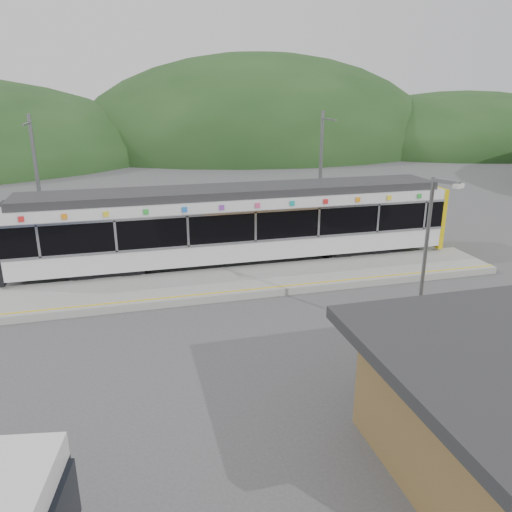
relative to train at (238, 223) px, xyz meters
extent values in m
plane|color=#4C4C4F|center=(-1.87, -6.00, -2.06)|extent=(120.00, 120.00, 0.00)
ellipsoid|color=#1E3D19|center=(14.13, 48.00, -2.06)|extent=(52.00, 39.00, 26.00)
ellipsoid|color=#1E3D19|center=(43.13, 42.00, -2.06)|extent=(44.00, 33.00, 16.00)
cube|color=#9E9E99|center=(-1.87, -2.70, -1.91)|extent=(26.00, 3.20, 0.30)
cube|color=yellow|center=(-1.87, -4.00, -1.76)|extent=(26.00, 0.10, 0.01)
cube|color=black|center=(-6.02, 0.00, -1.76)|extent=(3.20, 2.20, 0.56)
cube|color=black|center=(5.98, 0.00, -1.76)|extent=(3.20, 2.20, 0.56)
cube|color=silver|center=(-0.02, 0.00, -1.02)|extent=(20.00, 2.90, 0.92)
cube|color=black|center=(-0.02, 0.00, 0.16)|extent=(20.00, 2.96, 1.45)
cube|color=silver|center=(-0.02, -1.50, -0.51)|extent=(20.00, 0.05, 0.10)
cube|color=silver|center=(-0.02, -1.50, 0.84)|extent=(20.00, 0.05, 0.10)
cube|color=silver|center=(-0.02, 0.00, 1.11)|extent=(20.00, 2.90, 0.45)
cube|color=#2D2D30|center=(-0.02, 0.00, 1.52)|extent=(19.40, 2.50, 0.36)
cube|color=#DABA0B|center=(10.10, 0.00, -0.16)|extent=(0.24, 2.92, 3.00)
cube|color=black|center=(-10.12, 0.00, -0.16)|extent=(0.20, 2.92, 3.00)
cube|color=silver|center=(-8.52, -1.50, 0.16)|extent=(0.10, 0.05, 1.35)
cube|color=silver|center=(-5.52, -1.50, 0.16)|extent=(0.10, 0.05, 1.35)
cube|color=silver|center=(-2.52, -1.50, 0.16)|extent=(0.10, 0.05, 1.35)
cube|color=silver|center=(0.48, -1.50, 0.16)|extent=(0.10, 0.05, 1.35)
cube|color=silver|center=(3.48, -1.50, 0.16)|extent=(0.10, 0.05, 1.35)
cube|color=silver|center=(6.48, -1.50, 0.16)|extent=(0.10, 0.05, 1.35)
cube|color=silver|center=(8.98, -1.50, 0.16)|extent=(0.10, 0.05, 1.35)
cube|color=red|center=(-9.02, -1.49, 1.12)|extent=(0.22, 0.04, 0.22)
cube|color=orange|center=(-7.42, -1.49, 1.12)|extent=(0.22, 0.04, 0.22)
cube|color=yellow|center=(-5.82, -1.49, 1.12)|extent=(0.22, 0.04, 0.22)
cube|color=green|center=(-4.22, -1.49, 1.12)|extent=(0.22, 0.04, 0.22)
cube|color=blue|center=(-2.62, -1.49, 1.12)|extent=(0.22, 0.04, 0.22)
cube|color=purple|center=(-1.02, -1.49, 1.12)|extent=(0.22, 0.04, 0.22)
cube|color=#E54C8C|center=(0.58, -1.49, 1.12)|extent=(0.22, 0.04, 0.22)
cube|color=#19A5A5|center=(2.18, -1.49, 1.12)|extent=(0.22, 0.04, 0.22)
cube|color=red|center=(3.78, -1.49, 1.12)|extent=(0.22, 0.04, 0.22)
cube|color=orange|center=(5.38, -1.49, 1.12)|extent=(0.22, 0.04, 0.22)
cube|color=yellow|center=(6.98, -1.49, 1.12)|extent=(0.22, 0.04, 0.22)
cube|color=green|center=(8.58, -1.49, 1.12)|extent=(0.22, 0.04, 0.22)
cylinder|color=slate|center=(-8.87, 2.60, 1.44)|extent=(0.18, 0.18, 7.00)
cube|color=slate|center=(-8.87, 1.80, 4.54)|extent=(0.08, 1.80, 0.08)
cylinder|color=slate|center=(5.13, 2.60, 1.44)|extent=(0.18, 0.18, 7.00)
cube|color=slate|center=(5.13, 1.80, 4.54)|extent=(0.08, 1.80, 0.08)
cylinder|color=slate|center=(4.09, -9.00, 0.68)|extent=(0.12, 0.12, 5.49)
cube|color=slate|center=(4.09, -9.41, 3.33)|extent=(0.48, 0.88, 0.12)
cube|color=silver|center=(4.09, -9.82, 3.26)|extent=(0.39, 0.31, 0.12)
camera|label=1|loc=(-4.96, -22.18, 5.90)|focal=35.00mm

